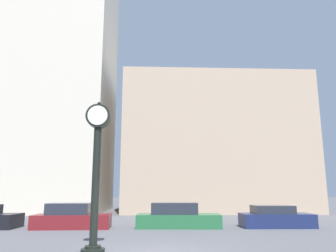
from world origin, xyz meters
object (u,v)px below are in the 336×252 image
street_clock (97,163)px  car_maroon (72,218)px  car_green (177,217)px  car_navy (275,218)px

street_clock → car_maroon: (-2.56, 7.42, -2.49)m
car_maroon → car_green: size_ratio=0.88×
street_clock → car_maroon: bearing=109.1°
car_green → car_navy: bearing=1.7°
street_clock → car_navy: size_ratio=1.31×
street_clock → car_maroon: 8.24m
car_navy → car_maroon: bearing=-179.2°
car_green → car_navy: car_green is taller
street_clock → car_green: street_clock is taller
street_clock → car_green: size_ratio=1.10×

